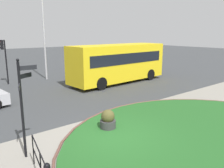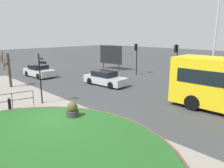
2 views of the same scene
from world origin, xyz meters
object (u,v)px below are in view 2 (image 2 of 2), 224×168
(car_far_lane, at_px, (105,78))
(traffic_light_far, at_px, (176,55))
(billboard_left, at_px, (111,55))
(planter_near_signpost, at_px, (73,111))
(bollard_foreground, at_px, (9,104))
(traffic_light_near, at_px, (136,52))
(lamppost_tall, at_px, (216,30))
(car_near_lane, at_px, (39,71))
(signpost_directional, at_px, (40,75))
(street_tree_bare, at_px, (8,68))

(car_far_lane, xyz_separation_m, traffic_light_far, (3.89, 6.09, 2.11))
(billboard_left, relative_size, planter_near_signpost, 3.90)
(bollard_foreground, distance_m, traffic_light_near, 15.67)
(traffic_light_far, bearing_deg, traffic_light_near, 11.81)
(car_far_lane, distance_m, planter_near_signpost, 8.35)
(traffic_light_near, xyz_separation_m, lamppost_tall, (8.90, -0.25, 2.44))
(car_near_lane, height_order, traffic_light_near, traffic_light_near)
(signpost_directional, bearing_deg, street_tree_bare, 179.64)
(traffic_light_far, height_order, planter_near_signpost, traffic_light_far)
(car_far_lane, relative_size, planter_near_signpost, 4.72)
(signpost_directional, bearing_deg, billboard_left, 117.72)
(bollard_foreground, xyz_separation_m, billboard_left, (-7.02, 15.79, 1.55))
(car_far_lane, distance_m, street_tree_bare, 8.88)
(bollard_foreground, bearing_deg, lamppost_tall, 66.22)
(signpost_directional, bearing_deg, traffic_light_near, 100.33)
(car_far_lane, relative_size, traffic_light_far, 1.20)
(signpost_directional, height_order, bollard_foreground, signpost_directional)
(signpost_directional, height_order, traffic_light_near, traffic_light_near)
(lamppost_tall, bearing_deg, car_near_lane, -151.10)
(car_far_lane, bearing_deg, lamppost_tall, 33.85)
(bollard_foreground, relative_size, lamppost_tall, 0.08)
(car_near_lane, relative_size, planter_near_signpost, 4.41)
(lamppost_tall, bearing_deg, bollard_foreground, -113.78)
(car_near_lane, height_order, billboard_left, billboard_left)
(traffic_light_far, distance_m, lamppost_tall, 4.31)
(traffic_light_near, distance_m, traffic_light_far, 5.30)
(planter_near_signpost, xyz_separation_m, street_tree_bare, (-10.17, -0.01, 1.36))
(traffic_light_far, bearing_deg, planter_near_signpost, 107.41)
(car_far_lane, height_order, traffic_light_far, traffic_light_far)
(car_far_lane, bearing_deg, traffic_light_near, 97.67)
(lamppost_tall, relative_size, planter_near_signpost, 10.09)
(bollard_foreground, bearing_deg, traffic_light_near, 98.33)
(street_tree_bare, bearing_deg, car_far_lane, 51.60)
(signpost_directional, distance_m, street_tree_bare, 6.47)
(traffic_light_near, xyz_separation_m, traffic_light_far, (5.30, -0.19, 0.07))
(traffic_light_far, bearing_deg, street_tree_bare, 68.05)
(car_near_lane, height_order, street_tree_bare, street_tree_bare)
(bollard_foreground, distance_m, traffic_light_far, 15.64)
(street_tree_bare, bearing_deg, planter_near_signpost, 0.05)
(lamppost_tall, height_order, street_tree_bare, lamppost_tall)
(lamppost_tall, bearing_deg, billboard_left, 177.07)
(car_near_lane, bearing_deg, traffic_light_far, 31.70)
(car_near_lane, xyz_separation_m, traffic_light_far, (12.15, 8.76, 2.11))
(street_tree_bare, bearing_deg, signpost_directional, -0.36)
(car_near_lane, distance_m, lamppost_tall, 18.54)
(traffic_light_near, bearing_deg, signpost_directional, 116.45)
(street_tree_bare, bearing_deg, lamppost_tall, 44.94)
(car_near_lane, relative_size, traffic_light_far, 1.12)
(traffic_light_far, relative_size, street_tree_bare, 1.09)
(car_near_lane, height_order, lamppost_tall, lamppost_tall)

